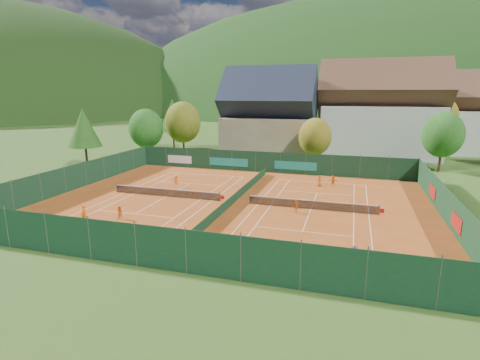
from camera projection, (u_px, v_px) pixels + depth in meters
name	position (u px, v px, depth m)	size (l,w,h in m)	color
ground	(235.00, 203.00, 39.56)	(600.00, 600.00, 0.00)	#2F5019
clay_pad	(235.00, 202.00, 39.56)	(40.00, 32.00, 0.01)	#A04517
court_markings_left	(166.00, 196.00, 41.80)	(11.03, 23.83, 0.00)	white
court_markings_right	(311.00, 209.00, 37.31)	(11.03, 23.83, 0.00)	white
tennis_net_left	(167.00, 192.00, 41.64)	(13.30, 0.10, 1.02)	#59595B
tennis_net_right	(313.00, 204.00, 37.15)	(13.30, 0.10, 1.02)	#59595B
court_divider	(235.00, 198.00, 39.44)	(0.03, 28.80, 1.00)	#13351E
fence_north	(265.00, 162.00, 54.26)	(40.00, 0.10, 3.00)	#133420
fence_south	(160.00, 248.00, 24.30)	(40.00, 0.04, 3.00)	#13341F
fence_west	(76.00, 177.00, 44.82)	(0.04, 32.00, 3.00)	#153B24
fence_east	(446.00, 205.00, 33.66)	(0.09, 32.00, 3.00)	#13351C
chalet	(269.00, 119.00, 66.84)	(16.20, 12.00, 16.00)	tan
hotel_block_a	(380.00, 115.00, 66.93)	(21.60, 11.00, 17.25)	silver
hotel_block_b	(456.00, 118.00, 70.64)	(17.28, 10.00, 15.50)	silver
tree_west_front	(146.00, 128.00, 63.13)	(5.72, 5.72, 8.69)	#4B2D1A
tree_west_mid	(183.00, 122.00, 67.45)	(6.44, 6.44, 9.78)	#452F18
tree_west_back	(173.00, 115.00, 76.43)	(5.60, 5.60, 10.00)	#472A19
tree_center	(315.00, 137.00, 57.30)	(5.01, 5.01, 7.60)	#4C311B
tree_east_front	(443.00, 135.00, 53.96)	(5.72, 5.72, 8.69)	#462919
tree_west_side	(84.00, 128.00, 57.20)	(5.04, 5.04, 9.00)	#462C19
tree_east_back	(437.00, 118.00, 68.00)	(7.15, 7.15, 10.86)	#472D19
mountain_backdrop	(376.00, 168.00, 258.26)	(820.00, 530.00, 242.00)	black
ball_hopper	(355.00, 249.00, 26.47)	(0.34, 0.34, 0.80)	slate
loose_ball_0	(138.00, 204.00, 38.79)	(0.07, 0.07, 0.07)	#CCD833
loose_ball_1	(290.00, 237.00, 29.98)	(0.07, 0.07, 0.07)	#CCD833
loose_ball_2	(271.00, 194.00, 42.59)	(0.07, 0.07, 0.07)	#CCD833
loose_ball_3	(236.00, 180.00, 49.37)	(0.07, 0.07, 0.07)	#CCD833
player_left_near	(84.00, 214.00, 33.38)	(0.57, 0.38, 1.58)	orange
player_left_mid	(120.00, 213.00, 34.21)	(0.60, 0.47, 1.24)	orange
player_left_far	(176.00, 181.00, 45.86)	(0.96, 0.55, 1.48)	orange
player_right_near	(296.00, 207.00, 36.01)	(0.75, 0.31, 1.28)	#D55E12
player_right_far_a	(319.00, 181.00, 46.19)	(0.66, 0.43, 1.36)	#CB5A12
player_right_far_b	(333.00, 181.00, 46.35)	(1.24, 0.40, 1.34)	orange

